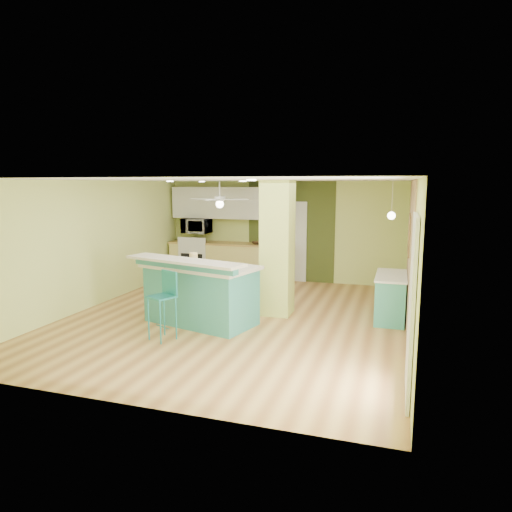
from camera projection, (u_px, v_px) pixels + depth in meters
The scene contains 23 objects.
floor at pixel (236, 318), 8.37m from camera, with size 6.00×7.00×0.01m, color #986435.
ceiling at pixel (235, 180), 7.98m from camera, with size 6.00×7.00×0.01m, color white.
wall_back at pixel (283, 231), 11.48m from camera, with size 6.00×0.01×2.50m, color #CBD974.
wall_front at pixel (122, 296), 4.88m from camera, with size 6.00×0.01×2.50m, color #CBD974.
wall_left at pixel (94, 244), 9.07m from camera, with size 0.01×7.00×2.50m, color #CBD974.
wall_right at pixel (412, 259), 7.28m from camera, with size 0.01×7.00×2.50m, color #CBD974.
wood_panel at pixel (410, 253), 7.85m from camera, with size 0.02×3.40×2.50m, color #927153.
olive_accent at pixel (291, 232), 11.40m from camera, with size 2.20×0.02×2.50m, color #3F4B1E.
interior_door at pixel (290, 242), 11.41m from camera, with size 0.82×0.05×2.00m, color silver.
french_door at pixel (411, 307), 5.16m from camera, with size 0.04×1.08×2.10m, color silver.
column at pixel (277, 248), 8.45m from camera, with size 0.55×0.55×2.50m, color #BBCB5E.
kitchen_run at pixel (231, 261), 11.70m from camera, with size 3.25×0.63×0.94m.
stove at pixel (197, 260), 11.98m from camera, with size 0.76×0.66×1.08m.
upper_cabinets at pixel (232, 203), 11.58m from camera, with size 3.20×0.34×0.80m, color silver.
microwave at pixel (196, 226), 11.85m from camera, with size 0.70×0.48×0.39m, color silver.
ceiling_fan at pixel (220, 200), 10.26m from camera, with size 1.41×1.41×0.61m.
pendant_lamp at pixel (391, 215), 7.99m from camera, with size 0.14×0.14×0.69m.
wall_decor at pixel (409, 235), 8.00m from camera, with size 0.03×0.90×0.70m, color brown.
peninsula at pixel (200, 292), 7.98m from camera, with size 2.33×1.68×1.20m.
bar_stool at pixel (165, 294), 7.14m from camera, with size 0.47×0.47×1.09m.
side_counter at pixel (391, 297), 8.24m from camera, with size 0.54×1.27×0.82m.
fruit_bowl at pixel (257, 243), 11.36m from camera, with size 0.28×0.28×0.07m, color #362316.
canister at pixel (194, 258), 8.04m from camera, with size 0.14×0.14×0.19m, color gold.
Camera 1 is at (2.80, -7.60, 2.44)m, focal length 32.00 mm.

